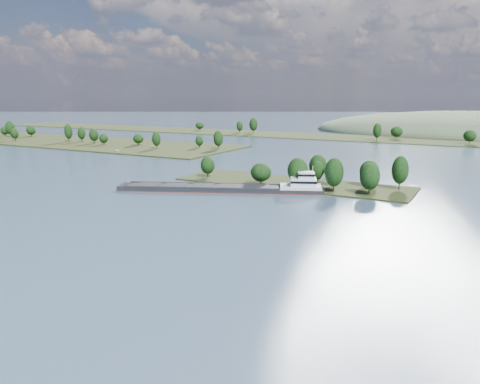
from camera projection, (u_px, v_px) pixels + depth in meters
The scene contains 7 objects.
ground at pixel (220, 216), 147.88m from camera, with size 1800.00×1800.00×0.00m, color #334359.
tree_island at pixel (309, 176), 193.72m from camera, with size 100.00×30.38×14.62m.
left_bank at pixel (65, 141), 374.84m from camera, with size 300.00×80.00×15.89m.
back_shoreline at pixel (403, 140), 384.40m from camera, with size 900.00×60.00×16.12m.
hill_west at pixel (477, 134), 446.91m from camera, with size 320.00×160.00×44.00m, color #495B3F.
cargo_barge at pixel (235, 188), 185.06m from camera, with size 78.69×41.04×11.03m.
motorboat at pixel (118, 151), 305.77m from camera, with size 2.14×5.70×2.20m, color silver.
Camera 1 is at (73.84, -2.82, 37.80)m, focal length 35.00 mm.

